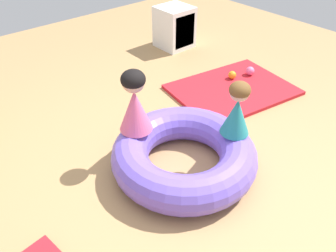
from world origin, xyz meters
TOP-DOWN VIEW (x-y plane):
  - ground_plane at (0.00, 0.00)m, footprint 8.00×8.00m
  - gym_mat_front at (1.38, 0.62)m, footprint 1.45×1.17m
  - inflatable_cushion at (0.09, 0.05)m, footprint 1.19×1.19m
  - child_in_teal at (0.48, -0.14)m, footprint 0.29×0.29m
  - child_in_pink at (-0.10, 0.42)m, footprint 0.37×0.37m
  - play_ball_orange at (1.55, 0.77)m, footprint 0.09×0.09m
  - play_ball_pink at (1.78, 0.69)m, footprint 0.10×0.10m
  - storage_cube at (1.72, 1.97)m, footprint 0.44×0.44m

SIDE VIEW (x-z plane):
  - ground_plane at x=0.00m, z-range 0.00..0.00m
  - gym_mat_front at x=1.38m, z-range 0.00..0.04m
  - play_ball_orange at x=1.55m, z-range 0.04..0.13m
  - play_ball_pink at x=1.78m, z-range 0.04..0.14m
  - inflatable_cushion at x=0.09m, z-range 0.00..0.31m
  - storage_cube at x=1.72m, z-range 0.00..0.56m
  - child_in_teal at x=0.48m, z-range 0.30..0.76m
  - child_in_pink at x=-0.10m, z-range 0.30..0.83m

